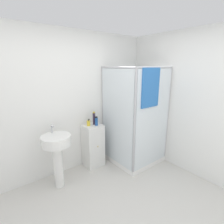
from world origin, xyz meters
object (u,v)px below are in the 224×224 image
Objects in this scene: soap_dispenser at (89,123)px; shampoo_bottle_tall_black at (94,118)px; sink at (57,150)px; shampoo_bottle_blue at (96,121)px.

soap_dispenser is 0.52× the size of shampoo_bottle_tall_black.
sink is 4.09× the size of shampoo_bottle_tall_black.
soap_dispenser is at bearing 148.43° from shampoo_bottle_blue.
shampoo_bottle_tall_black is at bearing 92.83° from shampoo_bottle_blue.
shampoo_bottle_tall_black is at bearing 14.92° from sink.
soap_dispenser is 0.14m from shampoo_bottle_tall_black.
sink reaches higher than shampoo_bottle_blue.
shampoo_bottle_tall_black is (0.82, 0.22, 0.30)m from sink.
shampoo_bottle_blue is (0.00, -0.08, -0.04)m from shampoo_bottle_tall_black.
shampoo_bottle_blue is at bearing -31.57° from soap_dispenser.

